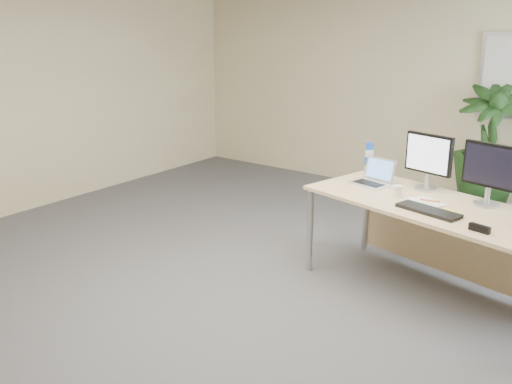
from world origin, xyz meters
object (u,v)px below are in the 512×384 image
Objects in this scene: desk at (442,221)px; floor_plant at (488,149)px; monitor_right at (490,170)px; laptop at (374,177)px; monitor_left at (428,158)px.

floor_plant is at bearing 97.38° from desk.
monitor_right is 0.98m from laptop.
monitor_left is at bearing -88.22° from floor_plant.
monitor_left is (-0.23, 0.22, 0.44)m from desk.
monitor_right is at bearing 16.54° from desk.
monitor_left reaches higher than desk.
laptop is (-0.43, -0.10, -0.21)m from monitor_left.
laptop is at bearing 177.81° from monitor_right.
laptop is at bearing 169.35° from desk.
monitor_right is (0.53, -0.14, 0.01)m from monitor_left.
monitor_right reaches higher than monitor_left.
monitor_left is 0.97× the size of monitor_right.
floor_plant is at bearing 91.78° from monitor_left.
monitor_right reaches higher than desk.
floor_plant reaches higher than desk.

